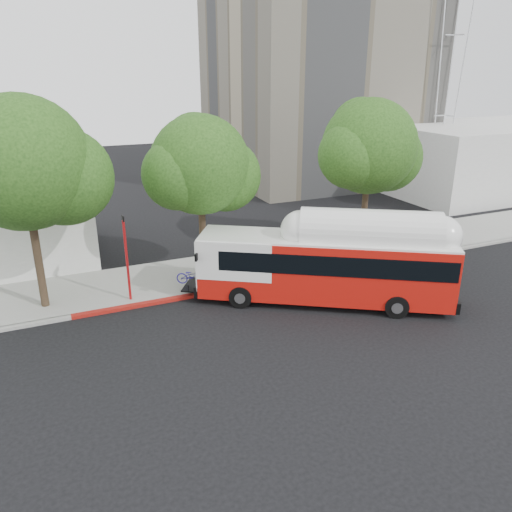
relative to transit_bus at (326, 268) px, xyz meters
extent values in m
plane|color=black|center=(-3.40, -0.82, -1.75)|extent=(120.00, 120.00, 0.00)
cube|color=gray|center=(-3.40, 5.68, -1.68)|extent=(60.00, 5.00, 0.15)
cube|color=gray|center=(-3.40, 3.08, -1.68)|extent=(60.00, 0.30, 0.15)
cube|color=maroon|center=(-6.40, 3.08, -1.67)|extent=(10.00, 0.32, 0.16)
cylinder|color=#2D2116|center=(-12.40, 4.68, 1.29)|extent=(0.36, 0.36, 6.08)
sphere|color=#1B3E11|center=(-12.40, 4.68, 5.09)|extent=(5.80, 5.80, 5.80)
sphere|color=#1B3E11|center=(-10.80, 4.88, 4.33)|extent=(4.35, 4.35, 4.35)
cylinder|color=#2D2116|center=(-4.40, 5.18, 0.97)|extent=(0.36, 0.36, 5.44)
sphere|color=#1B3E11|center=(-4.40, 5.18, 4.37)|extent=(5.00, 5.00, 5.00)
sphere|color=#1B3E11|center=(-3.02, 5.38, 3.69)|extent=(3.75, 3.75, 3.75)
cylinder|color=#2D2116|center=(5.60, 4.98, 1.13)|extent=(0.36, 0.36, 5.76)
sphere|color=#1B3E11|center=(5.60, 4.98, 4.73)|extent=(5.40, 5.40, 5.40)
sphere|color=#1B3E11|center=(7.09, 5.18, 4.01)|extent=(4.05, 4.05, 4.05)
cube|color=silver|center=(26.60, 15.18, 1.25)|extent=(20.00, 12.00, 6.00)
cube|color=red|center=(-0.08, 0.05, 0.01)|extent=(11.34, 8.39, 2.84)
cube|color=black|center=(0.34, -0.21, 0.60)|extent=(10.37, 7.81, 0.93)
cube|color=white|center=(-0.08, 0.05, 1.47)|extent=(11.30, 8.32, 0.10)
cube|color=white|center=(1.59, -0.99, 1.73)|extent=(6.37, 4.98, 0.54)
cube|color=black|center=(-5.53, 3.44, -1.26)|extent=(1.60, 1.91, 0.06)
imported|color=#2B219A|center=(-5.53, 3.44, -0.79)|extent=(1.39, 1.74, 0.88)
cylinder|color=#B21316|center=(-8.60, 3.76, 0.30)|extent=(0.12, 0.12, 4.11)
cube|color=black|center=(-8.60, 3.76, 2.46)|extent=(0.05, 0.41, 0.26)
camera|label=1|loc=(-11.82, -18.72, 8.77)|focal=35.00mm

